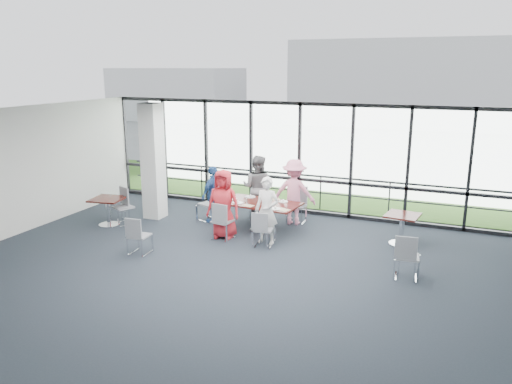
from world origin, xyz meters
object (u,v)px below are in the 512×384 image
at_px(diner_near_left, 224,204).
at_px(chair_main_end, 210,204).
at_px(diner_far_right, 294,192).
at_px(chair_main_nl, 223,221).
at_px(chair_spare_la, 139,236).
at_px(side_table_left, 108,203).
at_px(diner_far_left, 257,187).
at_px(chair_spare_r, 407,257).
at_px(side_table_right, 402,220).
at_px(chair_spare_lb, 123,207).
at_px(diner_near_right, 267,211).
at_px(diner_end, 214,194).
at_px(chair_main_fl, 259,203).
at_px(structural_column, 153,162).
at_px(main_table, 260,207).
at_px(chair_main_nr, 264,229).
at_px(chair_main_fr, 297,206).

distance_m(diner_near_left, chair_main_end, 1.49).
height_order(diner_far_right, chair_main_nl, diner_far_right).
bearing_deg(chair_spare_la, side_table_left, 140.03).
distance_m(diner_far_left, chair_spare_r, 5.08).
bearing_deg(side_table_right, diner_near_left, -164.24).
bearing_deg(chair_spare_lb, diner_near_right, -154.34).
relative_size(diner_end, chair_main_fl, 1.85).
bearing_deg(chair_main_fl, chair_spare_lb, 31.85).
bearing_deg(diner_far_left, side_table_left, 29.01).
height_order(diner_near_left, diner_end, diner_near_left).
height_order(diner_near_left, diner_near_right, diner_near_left).
bearing_deg(structural_column, main_table, 0.77).
distance_m(chair_main_nr, chair_main_fr, 2.09).
height_order(side_table_left, chair_main_end, chair_main_end).
distance_m(chair_main_nl, chair_main_nr, 1.13).
relative_size(side_table_right, chair_spare_lb, 0.89).
xyz_separation_m(chair_main_nr, chair_main_end, (-2.11, 1.30, 0.07)).
bearing_deg(chair_main_fr, chair_main_nr, 85.17).
bearing_deg(diner_far_right, chair_spare_r, 136.10).
height_order(structural_column, main_table, structural_column).
relative_size(side_table_right, chair_main_fl, 1.00).
relative_size(diner_near_left, chair_spare_lb, 1.82).
xyz_separation_m(side_table_left, diner_near_left, (3.29, 0.30, 0.24)).
distance_m(diner_far_left, diner_far_right, 1.09).
bearing_deg(chair_spare_la, structural_column, 112.38).
bearing_deg(chair_main_nl, chair_main_nr, 2.32).
bearing_deg(side_table_right, chair_main_end, -179.00).
bearing_deg(chair_main_end, side_table_right, 110.89).
distance_m(side_table_left, chair_spare_lb, 0.41).
height_order(diner_far_left, diner_far_right, diner_far_left).
relative_size(side_table_right, diner_far_left, 0.47).
bearing_deg(main_table, chair_main_nr, -58.80).
xyz_separation_m(diner_near_left, chair_main_nr, (1.16, -0.22, -0.44)).
distance_m(structural_column, diner_near_left, 2.79).
height_order(diner_far_right, chair_main_fl, diner_far_right).
relative_size(diner_near_left, chair_spare_la, 2.00).
bearing_deg(diner_far_left, side_table_right, 168.68).
height_order(side_table_right, chair_spare_la, chair_spare_la).
relative_size(diner_far_right, chair_main_fl, 2.09).
bearing_deg(diner_near_left, chair_main_nl, -81.32).
distance_m(diner_near_right, chair_spare_la, 3.01).
distance_m(structural_column, main_table, 3.34).
relative_size(diner_near_left, chair_main_fr, 1.81).
distance_m(diner_far_left, chair_main_nr, 2.30).
xyz_separation_m(main_table, diner_end, (-1.42, 0.16, 0.15)).
relative_size(chair_main_nl, chair_spare_lb, 0.97).
distance_m(diner_end, chair_main_fr, 2.27).
relative_size(chair_main_nr, chair_main_end, 0.86).
relative_size(side_table_right, diner_far_right, 0.48).
height_order(diner_far_right, chair_spare_r, diner_far_right).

